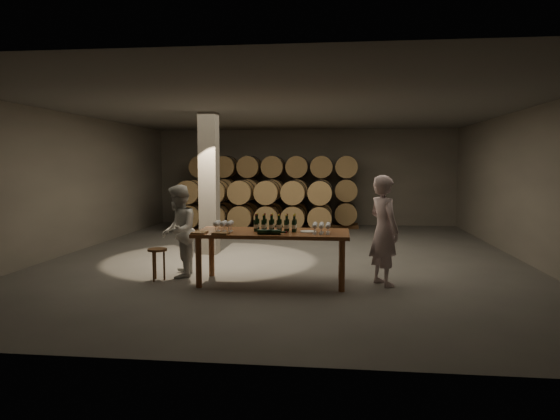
# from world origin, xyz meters

# --- Properties ---
(room) EXTENTS (12.00, 12.00, 12.00)m
(room) POSITION_xyz_m (-1.80, 0.20, 1.60)
(room) COLOR #575552
(room) RESTS_ON ground
(tasting_table) EXTENTS (2.60, 1.10, 0.90)m
(tasting_table) POSITION_xyz_m (0.00, -2.50, 0.80)
(tasting_table) COLOR brown
(tasting_table) RESTS_ON ground
(barrel_stack_back) EXTENTS (5.48, 0.95, 2.31)m
(barrel_stack_back) POSITION_xyz_m (-0.96, 5.20, 1.20)
(barrel_stack_back) COLOR brown
(barrel_stack_back) RESTS_ON ground
(barrel_stack_front) EXTENTS (4.70, 0.95, 1.57)m
(barrel_stack_front) POSITION_xyz_m (-1.35, 3.80, 0.83)
(barrel_stack_front) COLOR brown
(barrel_stack_front) RESTS_ON ground
(bottle_cluster) EXTENTS (0.72, 0.22, 0.30)m
(bottle_cluster) POSITION_xyz_m (0.05, -2.47, 1.01)
(bottle_cluster) COLOR black
(bottle_cluster) RESTS_ON tasting_table
(lying_bottles) EXTENTS (0.48, 0.08, 0.08)m
(lying_bottles) POSITION_xyz_m (0.01, -2.88, 0.94)
(lying_bottles) COLOR black
(lying_bottles) RESTS_ON tasting_table
(glass_cluster_left) EXTENTS (0.31, 0.31, 0.19)m
(glass_cluster_left) POSITION_xyz_m (-0.82, -2.63, 1.03)
(glass_cluster_left) COLOR silver
(glass_cluster_left) RESTS_ON tasting_table
(glass_cluster_right) EXTENTS (0.30, 0.41, 0.17)m
(glass_cluster_right) POSITION_xyz_m (0.84, -2.59, 1.02)
(glass_cluster_right) COLOR silver
(glass_cluster_right) RESTS_ON tasting_table
(plate) EXTENTS (0.27, 0.27, 0.02)m
(plate) POSITION_xyz_m (0.61, -2.51, 0.91)
(plate) COLOR white
(plate) RESTS_ON tasting_table
(notebook_near) EXTENTS (0.27, 0.22, 0.03)m
(notebook_near) POSITION_xyz_m (-0.80, -2.93, 0.92)
(notebook_near) COLOR brown
(notebook_near) RESTS_ON tasting_table
(notebook_corner) EXTENTS (0.23, 0.29, 0.02)m
(notebook_corner) POSITION_xyz_m (-1.18, -2.85, 0.91)
(notebook_corner) COLOR brown
(notebook_corner) RESTS_ON tasting_table
(pen) EXTENTS (0.13, 0.03, 0.01)m
(pen) POSITION_xyz_m (-0.72, -2.89, 0.91)
(pen) COLOR black
(pen) RESTS_ON tasting_table
(stool) EXTENTS (0.34, 0.34, 0.56)m
(stool) POSITION_xyz_m (-2.04, -2.51, 0.46)
(stool) COLOR brown
(stool) RESTS_ON ground
(person_man) EXTENTS (0.72, 0.81, 1.87)m
(person_man) POSITION_xyz_m (1.88, -2.40, 0.93)
(person_man) COLOR beige
(person_man) RESTS_ON ground
(person_woman) EXTENTS (0.76, 0.91, 1.68)m
(person_woman) POSITION_xyz_m (-1.76, -2.20, 0.84)
(person_woman) COLOR silver
(person_woman) RESTS_ON ground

